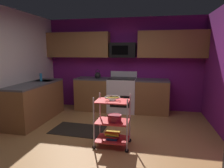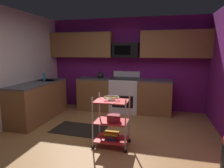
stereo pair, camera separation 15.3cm
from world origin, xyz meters
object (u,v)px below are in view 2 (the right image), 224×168
at_px(mixing_bowl_large, 114,118).
at_px(kettle, 100,75).
at_px(rolling_cart, 112,121).
at_px(book_stack, 112,135).
at_px(oven_range, 125,94).
at_px(fruit_bowl, 112,98).
at_px(dish_soap_bottle, 44,77).
at_px(microwave, 126,50).

bearing_deg(mixing_bowl_large, kettle, 113.03).
height_order(rolling_cart, mixing_bowl_large, rolling_cart).
distance_m(rolling_cart, book_stack, 0.26).
bearing_deg(oven_range, fruit_bowl, -85.79).
height_order(mixing_bowl_large, dish_soap_bottle, dish_soap_bottle).
xyz_separation_m(microwave, kettle, (-0.70, -0.11, -0.70)).
relative_size(oven_range, rolling_cart, 1.20).
bearing_deg(microwave, kettle, -171.23).
bearing_deg(oven_range, rolling_cart, -85.79).
height_order(rolling_cart, book_stack, rolling_cart).
distance_m(microwave, fruit_bowl, 2.37).
height_order(mixing_bowl_large, kettle, kettle).
height_order(fruit_bowl, mixing_bowl_large, fruit_bowl).
xyz_separation_m(microwave, dish_soap_bottle, (-1.95, -0.97, -0.68)).
distance_m(rolling_cart, dish_soap_bottle, 2.52).
bearing_deg(fruit_bowl, book_stack, -169.38).
relative_size(rolling_cart, kettle, 3.47).
bearing_deg(book_stack, microwave, 94.02).
distance_m(mixing_bowl_large, book_stack, 0.33).
distance_m(microwave, kettle, 1.00).
distance_m(rolling_cart, mixing_bowl_large, 0.07).
relative_size(book_stack, dish_soap_bottle, 1.25).
relative_size(mixing_bowl_large, book_stack, 1.00).
relative_size(fruit_bowl, book_stack, 1.08).
bearing_deg(kettle, microwave, 8.77).
bearing_deg(rolling_cart, kettle, 112.18).
relative_size(oven_range, microwave, 1.57).
distance_m(fruit_bowl, book_stack, 0.68).
bearing_deg(mixing_bowl_large, dish_soap_bottle, 149.84).
relative_size(microwave, kettle, 2.65).
bearing_deg(kettle, oven_range, 0.31).
distance_m(book_stack, dish_soap_bottle, 2.59).
bearing_deg(dish_soap_bottle, fruit_bowl, -30.59).
bearing_deg(rolling_cart, oven_range, 94.21).
bearing_deg(rolling_cart, book_stack, -174.64).
xyz_separation_m(microwave, mixing_bowl_large, (0.19, -2.22, -1.18)).
xyz_separation_m(microwave, book_stack, (0.16, -2.22, -1.50)).
height_order(microwave, mixing_bowl_large, microwave).
xyz_separation_m(book_stack, kettle, (-0.86, 2.11, 0.80)).
xyz_separation_m(rolling_cart, book_stack, (-0.00, -0.00, -0.26)).
bearing_deg(book_stack, rolling_cart, 5.36).
relative_size(oven_range, mixing_bowl_large, 4.37).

